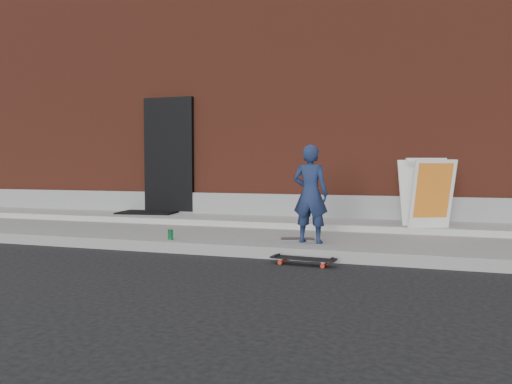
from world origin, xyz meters
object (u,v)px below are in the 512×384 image
at_px(pizza_sign, 426,192).
at_px(skateboard, 303,259).
at_px(child, 310,194).
at_px(soda_can, 171,235).

bearing_deg(pizza_sign, skateboard, -122.44).
relative_size(child, pizza_sign, 1.25).
xyz_separation_m(skateboard, pizza_sign, (1.40, 2.21, 0.70)).
height_order(child, pizza_sign, child).
bearing_deg(soda_can, pizza_sign, 27.72).
bearing_deg(pizza_sign, soda_can, -152.28).
relative_size(child, skateboard, 1.70).
xyz_separation_m(child, pizza_sign, (1.48, 1.44, -0.03)).
height_order(child, skateboard, child).
bearing_deg(soda_can, skateboard, -12.44).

